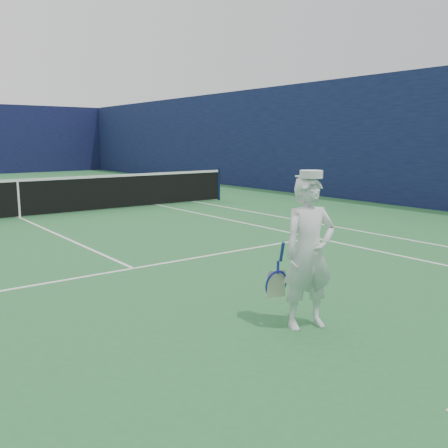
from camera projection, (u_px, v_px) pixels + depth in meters
name	position (u px, v px, depth m)	size (l,w,h in m)	color
ground	(20.00, 218.00, 12.88)	(80.00, 80.00, 0.00)	#276834
court_markings	(20.00, 218.00, 12.88)	(11.03, 23.83, 0.01)	white
windscreen_fence	(14.00, 140.00, 12.55)	(20.12, 36.12, 4.00)	#0E1135
tennis_net	(18.00, 197.00, 12.79)	(12.88, 0.09, 1.07)	#141E4C
tennis_player	(309.00, 252.00, 5.29)	(0.73, 0.63, 1.70)	white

